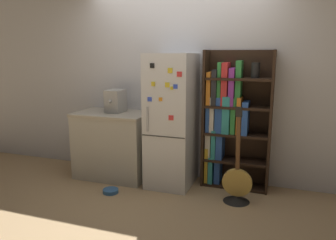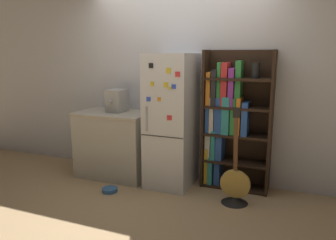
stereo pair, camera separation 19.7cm
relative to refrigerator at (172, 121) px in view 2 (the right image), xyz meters
The scene contains 8 objects.
ground_plane 0.85m from the refrigerator, 89.99° to the right, with size 16.00×16.00×0.00m, color tan.
wall_back 0.58m from the refrigerator, 89.99° to the left, with size 8.00×0.05×2.60m.
refrigerator is the anchor object (origin of this frame).
bookshelf 0.73m from the refrigerator, 15.67° to the left, with size 0.83×0.31×1.72m.
kitchen_counter 0.93m from the refrigerator, behind, with size 0.99×0.66×0.89m.
espresso_machine 0.85m from the refrigerator, behind, with size 0.21×0.34×0.30m.
guitar 1.14m from the refrigerator, 17.46° to the right, with size 0.34×0.30×1.12m.
pet_bowl 1.15m from the refrigerator, 138.21° to the right, with size 0.19×0.19×0.05m.
Camera 2 is at (1.48, -3.65, 1.67)m, focal length 35.00 mm.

